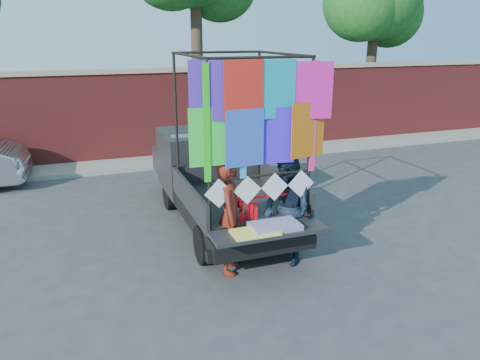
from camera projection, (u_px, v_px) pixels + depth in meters
name	position (u px, v px, depth m)	size (l,w,h in m)	color
ground	(271.00, 253.00, 7.90)	(90.00, 90.00, 0.00)	#38383A
brick_wall	(176.00, 112.00, 13.78)	(30.00, 0.45, 2.61)	maroon
curb	(184.00, 159.00, 13.53)	(30.00, 1.20, 0.12)	gray
pickup_truck	(212.00, 175.00, 9.40)	(2.06, 5.16, 3.25)	black
woman	(230.00, 217.00, 7.06)	(0.66, 0.43, 1.80)	maroon
man	(287.00, 209.00, 7.35)	(0.87, 0.68, 1.79)	black
streamer_bundle	(253.00, 209.00, 7.14)	(0.92, 0.07, 0.64)	red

